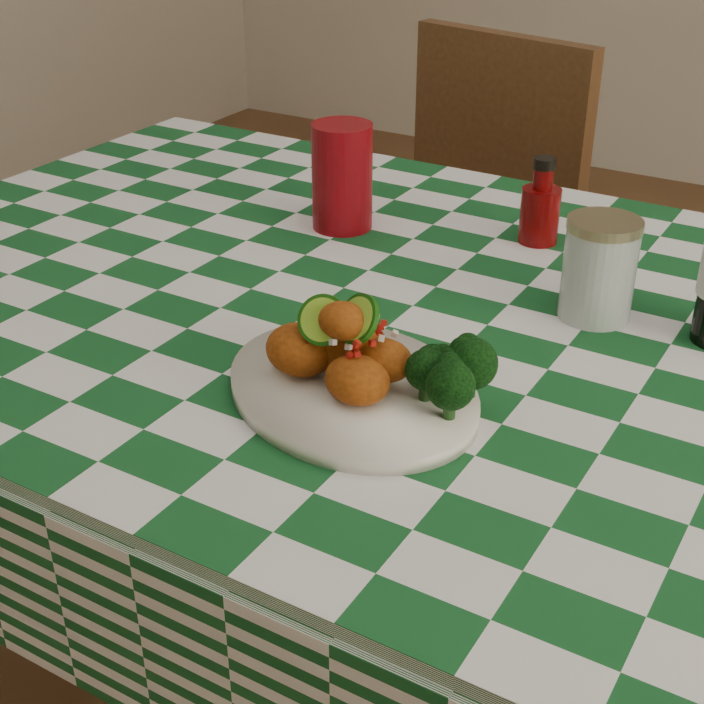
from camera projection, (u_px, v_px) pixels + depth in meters
The scene contains 8 objects.
dining_table at pixel (405, 547), 1.43m from camera, with size 1.66×1.06×0.79m, color #135022, non-canonical shape.
plate at pixel (352, 390), 1.04m from camera, with size 0.31×0.24×0.02m, color silver, non-canonical shape.
fried_chicken_pile at pixel (347, 343), 1.02m from camera, with size 0.14×0.11×0.09m, color #A64810, non-canonical shape.
broccoli_side at pixel (440, 375), 0.99m from camera, with size 0.09×0.09×0.06m, color black, non-canonical shape.
red_tumbler at pixel (342, 177), 1.43m from camera, with size 0.09×0.09×0.16m, color maroon.
ketchup_bottle at pixel (541, 201), 1.39m from camera, with size 0.06×0.06×0.13m, color #600405, non-canonical shape.
mason_jar at pixel (599, 269), 1.18m from camera, with size 0.09×0.09×0.13m, color #B2BCBA, non-canonical shape.
wooden_chair_left at pixel (436, 274), 2.08m from camera, with size 0.43×0.45×0.94m, color #472814, non-canonical shape.
Camera 1 is at (0.50, -0.99, 1.34)m, focal length 50.00 mm.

